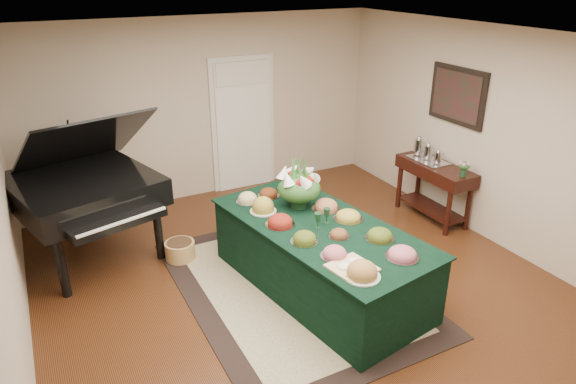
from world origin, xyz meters
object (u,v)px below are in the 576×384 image
buffet_table (320,257)px  grand_piano (84,188)px  floral_centerpiece (299,183)px  mahogany_sideboard (435,177)px

buffet_table → grand_piano: size_ratio=1.31×
floral_centerpiece → grand_piano: (-2.14, 1.39, -0.17)m
buffet_table → floral_centerpiece: size_ratio=5.40×
floral_centerpiece → mahogany_sideboard: bearing=6.5°
mahogany_sideboard → grand_piano: bearing=165.8°
mahogany_sideboard → floral_centerpiece: bearing=-173.5°
buffet_table → mahogany_sideboard: 2.46m
floral_centerpiece → mahogany_sideboard: (2.30, 0.26, -0.46)m
mahogany_sideboard → buffet_table: bearing=-161.5°
floral_centerpiece → mahogany_sideboard: 2.36m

